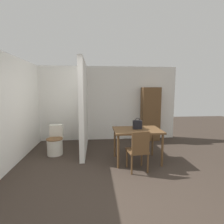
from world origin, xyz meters
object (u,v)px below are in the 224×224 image
at_px(handbag, 137,125).
at_px(wooden_chair, 138,150).
at_px(wooden_cabinet, 150,114).
at_px(toilet, 55,143).
at_px(dining_table, 137,133).

bearing_deg(handbag, wooden_chair, -100.81).
bearing_deg(wooden_cabinet, wooden_chair, -113.22).
relative_size(handbag, wooden_cabinet, 0.15).
xyz_separation_m(wooden_chair, wooden_cabinet, (0.98, 2.29, 0.42)).
relative_size(toilet, handbag, 2.83).
height_order(dining_table, handbag, handbag).
relative_size(dining_table, toilet, 1.48).
xyz_separation_m(dining_table, toilet, (-2.08, 0.69, -0.39)).
bearing_deg(dining_table, handbag, 76.10).
relative_size(wooden_chair, handbag, 3.32).
xyz_separation_m(wooden_chair, handbag, (0.11, 0.58, 0.41)).
bearing_deg(toilet, wooden_cabinet, 19.77).
distance_m(dining_table, wooden_cabinet, 1.97).
xyz_separation_m(handbag, wooden_cabinet, (0.87, 1.71, 0.01)).
bearing_deg(handbag, dining_table, -103.90).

